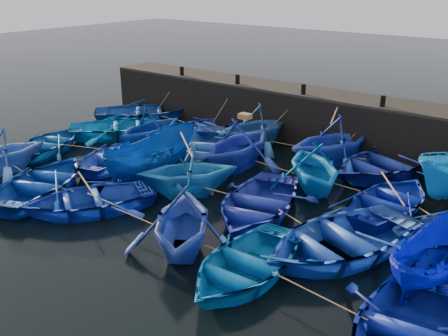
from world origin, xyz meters
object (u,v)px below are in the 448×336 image
Objects in this scene: boat_0 at (144,112)px; wooden_crate at (245,116)px; boat_8 at (201,147)px; boat_20 at (1,151)px; boat_13 at (50,143)px.

boat_0 is 11.11× the size of wooden_crate.
boat_20 is (-5.75, -6.64, 0.41)m from boat_8.
boat_8 is 1.31× the size of boat_13.
boat_0 is 1.48× the size of boat_20.
boat_13 is 9.94m from wooden_crate.
wooden_crate reaches higher than boat_20.
boat_20 reaches higher than boat_0.
wooden_crate is (8.97, 3.77, 2.01)m from boat_13.
boat_0 is at bearing 106.16° from boat_20.
wooden_crate is (8.16, 6.71, 1.47)m from boat_20.
boat_0 is at bearing 163.00° from wooden_crate.
boat_8 reaches higher than boat_0.
boat_8 is at bearing -170.63° from boat_13.
boat_20 is 10.67m from wooden_crate.
boat_20 is (0.81, -2.94, 0.55)m from boat_13.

